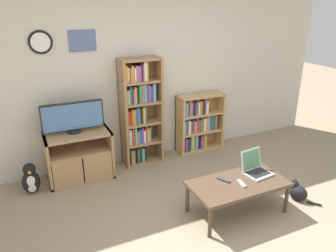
{
  "coord_description": "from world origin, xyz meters",
  "views": [
    {
      "loc": [
        -1.71,
        -2.18,
        2.35
      ],
      "look_at": [
        -0.11,
        1.28,
        0.89
      ],
      "focal_mm": 35.0,
      "sensor_mm": 36.0,
      "label": 1
    }
  ],
  "objects_px": {
    "bookshelf_tall": "(139,112)",
    "laptop": "(255,168)",
    "television": "(73,117)",
    "remote_far_from_laptop": "(242,184)",
    "penguin_figurine": "(31,180)",
    "coffee_table": "(238,185)",
    "remote_near_laptop": "(224,180)",
    "cat": "(297,191)",
    "bookshelf_short": "(197,123)",
    "tv_stand": "(80,156)"
  },
  "relations": [
    {
      "from": "tv_stand",
      "to": "penguin_figurine",
      "type": "xyz_separation_m",
      "value": [
        -0.66,
        -0.12,
        -0.16
      ]
    },
    {
      "from": "television",
      "to": "cat",
      "type": "xyz_separation_m",
      "value": [
        2.39,
        -1.71,
        -0.79
      ]
    },
    {
      "from": "coffee_table",
      "to": "cat",
      "type": "distance_m",
      "value": 0.89
    },
    {
      "from": "remote_near_laptop",
      "to": "penguin_figurine",
      "type": "distance_m",
      "value": 2.46
    },
    {
      "from": "coffee_table",
      "to": "bookshelf_short",
      "type": "bearing_deg",
      "value": 75.69
    },
    {
      "from": "tv_stand",
      "to": "penguin_figurine",
      "type": "height_order",
      "value": "tv_stand"
    },
    {
      "from": "tv_stand",
      "to": "bookshelf_short",
      "type": "bearing_deg",
      "value": 4.44
    },
    {
      "from": "cat",
      "to": "coffee_table",
      "type": "bearing_deg",
      "value": 157.78
    },
    {
      "from": "tv_stand",
      "to": "bookshelf_short",
      "type": "xyz_separation_m",
      "value": [
        1.95,
        0.15,
        0.12
      ]
    },
    {
      "from": "television",
      "to": "bookshelf_tall",
      "type": "height_order",
      "value": "bookshelf_tall"
    },
    {
      "from": "coffee_table",
      "to": "penguin_figurine",
      "type": "xyz_separation_m",
      "value": [
        -2.17,
        1.46,
        -0.17
      ]
    },
    {
      "from": "bookshelf_short",
      "to": "laptop",
      "type": "height_order",
      "value": "bookshelf_short"
    },
    {
      "from": "tv_stand",
      "to": "penguin_figurine",
      "type": "distance_m",
      "value": 0.69
    },
    {
      "from": "television",
      "to": "bookshelf_tall",
      "type": "relative_size",
      "value": 0.51
    },
    {
      "from": "television",
      "to": "cat",
      "type": "height_order",
      "value": "television"
    },
    {
      "from": "remote_far_from_laptop",
      "to": "remote_near_laptop",
      "type": "bearing_deg",
      "value": 141.12
    },
    {
      "from": "coffee_table",
      "to": "remote_near_laptop",
      "type": "height_order",
      "value": "remote_near_laptop"
    },
    {
      "from": "tv_stand",
      "to": "remote_near_laptop",
      "type": "xyz_separation_m",
      "value": [
        1.38,
        -1.48,
        0.06
      ]
    },
    {
      "from": "penguin_figurine",
      "to": "bookshelf_tall",
      "type": "bearing_deg",
      "value": 8.88
    },
    {
      "from": "television",
      "to": "laptop",
      "type": "distance_m",
      "value": 2.43
    },
    {
      "from": "cat",
      "to": "bookshelf_tall",
      "type": "bearing_deg",
      "value": 112.61
    },
    {
      "from": "laptop",
      "to": "cat",
      "type": "relative_size",
      "value": 0.85
    },
    {
      "from": "coffee_table",
      "to": "penguin_figurine",
      "type": "height_order",
      "value": "penguin_figurine"
    },
    {
      "from": "laptop",
      "to": "remote_near_laptop",
      "type": "xyz_separation_m",
      "value": [
        -0.45,
        0.0,
        -0.06
      ]
    },
    {
      "from": "bookshelf_short",
      "to": "coffee_table",
      "type": "distance_m",
      "value": 1.79
    },
    {
      "from": "remote_far_from_laptop",
      "to": "cat",
      "type": "height_order",
      "value": "remote_far_from_laptop"
    },
    {
      "from": "laptop",
      "to": "television",
      "type": "bearing_deg",
      "value": 134.03
    },
    {
      "from": "television",
      "to": "coffee_table",
      "type": "distance_m",
      "value": 2.29
    },
    {
      "from": "bookshelf_short",
      "to": "remote_far_from_laptop",
      "type": "xyz_separation_m",
      "value": [
        -0.43,
        -1.79,
        -0.05
      ]
    },
    {
      "from": "laptop",
      "to": "coffee_table",
      "type": "bearing_deg",
      "value": -168.92
    },
    {
      "from": "bookshelf_tall",
      "to": "laptop",
      "type": "relative_size",
      "value": 4.78
    },
    {
      "from": "coffee_table",
      "to": "penguin_figurine",
      "type": "distance_m",
      "value": 2.62
    },
    {
      "from": "coffee_table",
      "to": "remote_far_from_laptop",
      "type": "xyz_separation_m",
      "value": [
        0.01,
        -0.05,
        0.05
      ]
    },
    {
      "from": "cat",
      "to": "television",
      "type": "bearing_deg",
      "value": 128.83
    },
    {
      "from": "coffee_table",
      "to": "remote_far_from_laptop",
      "type": "relative_size",
      "value": 6.84
    },
    {
      "from": "penguin_figurine",
      "to": "coffee_table",
      "type": "bearing_deg",
      "value": -34.07
    },
    {
      "from": "laptop",
      "to": "cat",
      "type": "bearing_deg",
      "value": -27.65
    },
    {
      "from": "penguin_figurine",
      "to": "remote_far_from_laptop",
      "type": "bearing_deg",
      "value": -34.94
    },
    {
      "from": "television",
      "to": "remote_far_from_laptop",
      "type": "xyz_separation_m",
      "value": [
        1.54,
        -1.66,
        -0.49
      ]
    },
    {
      "from": "bookshelf_tall",
      "to": "penguin_figurine",
      "type": "bearing_deg",
      "value": -171.12
    },
    {
      "from": "television",
      "to": "cat",
      "type": "relative_size",
      "value": 2.06
    },
    {
      "from": "bookshelf_tall",
      "to": "laptop",
      "type": "height_order",
      "value": "bookshelf_tall"
    },
    {
      "from": "television",
      "to": "remote_near_laptop",
      "type": "height_order",
      "value": "television"
    },
    {
      "from": "television",
      "to": "remote_far_from_laptop",
      "type": "distance_m",
      "value": 2.32
    },
    {
      "from": "remote_near_laptop",
      "to": "penguin_figurine",
      "type": "bearing_deg",
      "value": 121.97
    },
    {
      "from": "remote_far_from_laptop",
      "to": "laptop",
      "type": "bearing_deg",
      "value": 36.57
    },
    {
      "from": "television",
      "to": "remote_far_from_laptop",
      "type": "height_order",
      "value": "television"
    },
    {
      "from": "cat",
      "to": "penguin_figurine",
      "type": "xyz_separation_m",
      "value": [
        -3.02,
        1.56,
        0.08
      ]
    },
    {
      "from": "tv_stand",
      "to": "coffee_table",
      "type": "relative_size",
      "value": 0.77
    },
    {
      "from": "coffee_table",
      "to": "tv_stand",
      "type": "bearing_deg",
      "value": 133.62
    }
  ]
}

